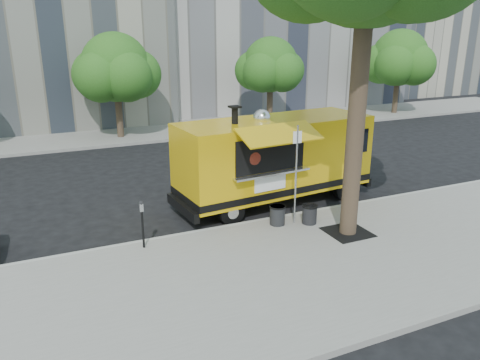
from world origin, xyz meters
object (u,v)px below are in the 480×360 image
Objects in this scene: parking_meter at (142,219)px; food_truck at (274,158)px; far_tree_b at (115,68)px; trash_bin_left at (277,214)px; trash_bin_right at (310,214)px; sign_post at (296,169)px; far_tree_d at (400,58)px; far_tree_c at (270,65)px.

food_truck reaches higher than parking_meter.
far_tree_b is 9.28× the size of trash_bin_left.
trash_bin_left is 1.03× the size of trash_bin_right.
sign_post reaches higher than trash_bin_left.
far_tree_d is at bearing 40.70° from sign_post.
trash_bin_right is at bearing -96.00° from food_truck.
far_tree_c is at bearing -178.85° from far_tree_d.
parking_meter is at bearing -98.10° from far_tree_b.
far_tree_d reaches higher than sign_post.
far_tree_d reaches higher than parking_meter.
far_tree_b is 14.68m from trash_bin_left.
far_tree_b is 15.14m from trash_bin_right.
sign_post is at bearing -139.30° from far_tree_d.
trash_bin_left is at bearing 160.88° from trash_bin_right.
food_truck is (4.97, 1.92, 0.65)m from parking_meter.
trash_bin_right is at bearing -138.18° from far_tree_d.
far_tree_d is 21.79m from sign_post.
far_tree_d is at bearing -0.30° from far_tree_b.
far_tree_c is at bearing -1.91° from far_tree_b.
far_tree_c is 13.44m from food_truck.
far_tree_c reaches higher than trash_bin_left.
far_tree_c is at bearing 57.50° from food_truck.
food_truck is 12.12× the size of trash_bin_left.
trash_bin_left is at bearing -120.66° from food_truck.
parking_meter is at bearing 175.23° from trash_bin_right.
far_tree_c is 10.00m from far_tree_d.
far_tree_c is 15.84m from trash_bin_left.
far_tree_c is at bearing 65.19° from sign_post.
sign_post reaches higher than parking_meter.
far_tree_d is at bearing 31.40° from food_truck.
sign_post is at bearing -79.85° from far_tree_b.
trash_bin_left is at bearing -116.74° from far_tree_c.
trash_bin_right is (0.40, -0.21, -1.39)m from sign_post.
trash_bin_left is at bearing 168.41° from sign_post.
far_tree_c is at bearing 63.26° from trash_bin_left.
far_tree_c is 17.82m from parking_meter.
far_tree_c is 3.90× the size of parking_meter.
far_tree_b is 12.69m from food_truck.
far_tree_b is at bearing 98.26° from food_truck.
far_tree_d is at bearing 1.15° from far_tree_c.
far_tree_d is (10.00, 0.20, 0.17)m from far_tree_c.
food_truck reaches higher than trash_bin_right.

